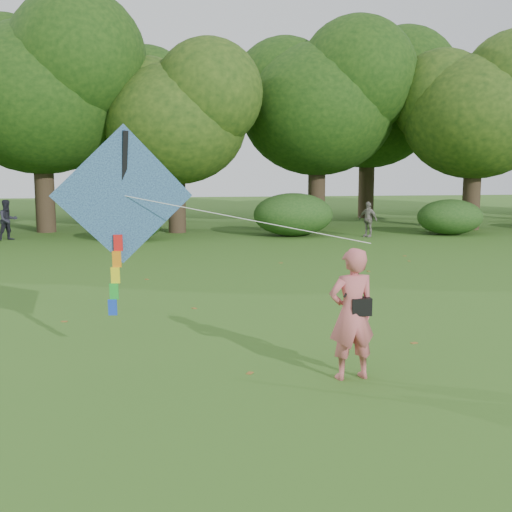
{
  "coord_description": "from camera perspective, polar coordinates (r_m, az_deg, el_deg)",
  "views": [
    {
      "loc": [
        -2.45,
        -9.54,
        3.21
      ],
      "look_at": [
        -0.85,
        2.0,
        1.5
      ],
      "focal_mm": 45.0,
      "sensor_mm": 36.0,
      "label": 1
    }
  ],
  "objects": [
    {
      "name": "flying_kite",
      "position": [
        10.25,
        -11.7,
        5.0
      ],
      "size": [
        4.69,
        1.57,
        3.01
      ],
      "color": "#242C9E",
      "rests_on": "ground"
    },
    {
      "name": "crossbody_bag",
      "position": [
        9.59,
        9.25,
        -4.37
      ],
      "size": [
        0.43,
        0.2,
        0.75
      ],
      "color": "black",
      "rests_on": "ground"
    },
    {
      "name": "ground",
      "position": [
        10.36,
        6.25,
        -9.75
      ],
      "size": [
        100.0,
        100.0,
        0.0
      ],
      "primitive_type": "plane",
      "color": "#265114",
      "rests_on": "ground"
    },
    {
      "name": "shrub_band",
      "position": [
        27.3,
        -4.25,
        3.39
      ],
      "size": [
        39.15,
        3.22,
        1.88
      ],
      "color": "#264919",
      "rests_on": "ground"
    },
    {
      "name": "fallen_leaves",
      "position": [
        15.67,
        4.7,
        -3.47
      ],
      "size": [
        10.33,
        14.82,
        0.01
      ],
      "color": "brown",
      "rests_on": "ground"
    },
    {
      "name": "man_kite_flyer",
      "position": [
        9.61,
        8.51,
        -5.12
      ],
      "size": [
        0.77,
        0.56,
        1.97
      ],
      "primitive_type": "imported",
      "rotation": [
        0.0,
        0.0,
        3.27
      ],
      "color": "#C55C61",
      "rests_on": "ground"
    },
    {
      "name": "bystander_left",
      "position": [
        28.38,
        -21.2,
        3.0
      ],
      "size": [
        1.03,
        1.0,
        1.67
      ],
      "primitive_type": "imported",
      "rotation": [
        0.0,
        0.0,
        0.65
      ],
      "color": "#21202B",
      "rests_on": "ground"
    },
    {
      "name": "bystander_right",
      "position": [
        28.07,
        9.91,
        3.23
      ],
      "size": [
        0.86,
        0.92,
        1.52
      ],
      "primitive_type": "imported",
      "rotation": [
        0.0,
        0.0,
        -0.88
      ],
      "color": "gray",
      "rests_on": "ground"
    },
    {
      "name": "tree_line",
      "position": [
        32.77,
        -0.67,
        12.55
      ],
      "size": [
        54.7,
        15.3,
        9.48
      ],
      "color": "#3A2D1E",
      "rests_on": "ground"
    }
  ]
}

